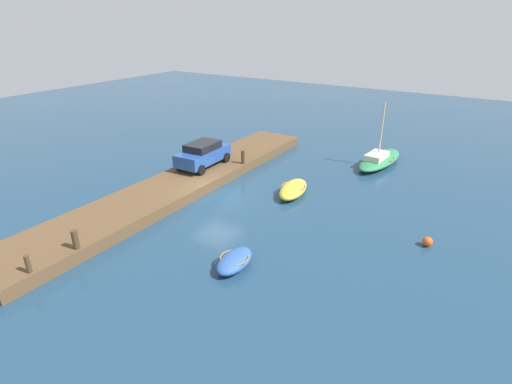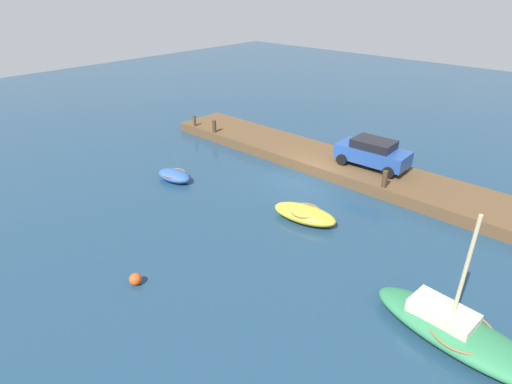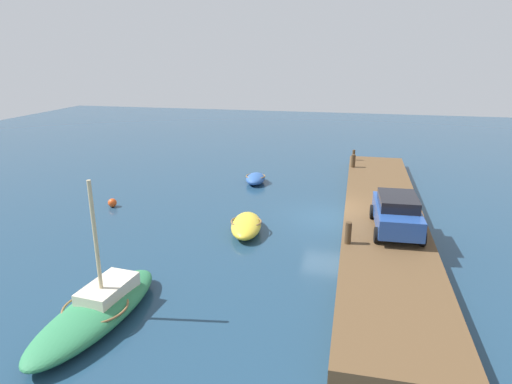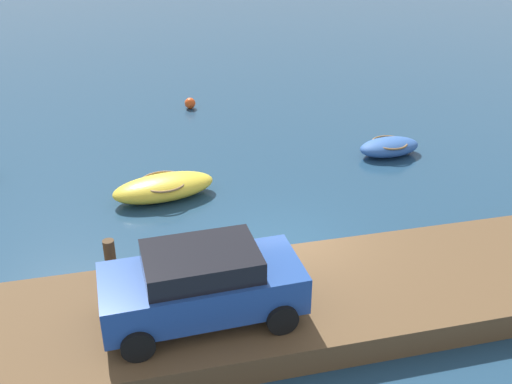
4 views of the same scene
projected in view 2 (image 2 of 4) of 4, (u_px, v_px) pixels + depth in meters
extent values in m
plane|color=navy|center=(305.00, 180.00, 23.50)|extent=(84.00, 84.00, 0.00)
cube|color=brown|center=(330.00, 162.00, 25.03)|extent=(23.87, 3.67, 0.61)
ellipsoid|color=gold|center=(304.00, 214.00, 19.35)|extent=(3.27, 1.86, 0.71)
torus|color=olive|center=(305.00, 210.00, 19.26)|extent=(1.65, 1.65, 0.07)
ellipsoid|color=#2D569E|center=(174.00, 176.00, 23.26)|extent=(2.31, 1.38, 0.61)
torus|color=olive|center=(174.00, 173.00, 23.18)|extent=(1.36, 1.36, 0.07)
ellipsoid|color=#2D7A4C|center=(460.00, 334.00, 12.79)|extent=(5.78, 2.42, 0.72)
torus|color=olive|center=(461.00, 330.00, 12.70)|extent=(2.14, 2.14, 0.07)
cube|color=beige|center=(443.00, 313.00, 13.02)|extent=(2.05, 1.27, 0.44)
cylinder|color=#C6B284|center=(465.00, 273.00, 12.04)|extent=(0.12, 0.12, 3.88)
cylinder|color=#47331E|center=(385.00, 179.00, 21.10)|extent=(0.26, 0.26, 0.89)
cylinder|color=#47331E|center=(214.00, 126.00, 28.75)|extent=(0.27, 0.27, 0.85)
cylinder|color=#47331E|center=(195.00, 121.00, 30.03)|extent=(0.20, 0.20, 0.74)
cube|color=#234793|center=(372.00, 155.00, 23.32)|extent=(4.04, 1.89, 0.80)
cube|color=black|center=(374.00, 144.00, 23.04)|extent=(2.28, 1.62, 0.46)
cylinder|color=black|center=(342.00, 160.00, 23.71)|extent=(0.65, 0.24, 0.64)
cylinder|color=black|center=(357.00, 151.00, 24.90)|extent=(0.65, 0.24, 0.64)
cylinder|color=black|center=(388.00, 173.00, 22.11)|extent=(0.65, 0.24, 0.64)
cylinder|color=black|center=(401.00, 163.00, 23.30)|extent=(0.65, 0.24, 0.64)
sphere|color=#E54C19|center=(136.00, 279.00, 15.35)|extent=(0.46, 0.46, 0.46)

